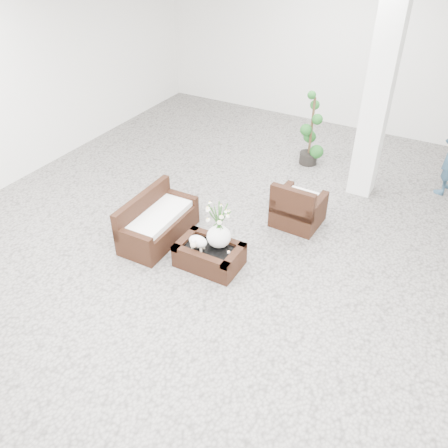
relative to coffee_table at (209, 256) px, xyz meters
The scene contains 9 objects.
ground 0.37m from the coffee_table, 69.23° to the left, with size 11.00×11.00×0.00m, color gray.
column 3.74m from the coffee_table, 67.04° to the left, with size 0.40×0.40×3.50m, color white.
coffee_table is the anchor object (origin of this frame).
sheep_figurine 0.30m from the coffee_table, 140.19° to the right, with size 0.28×0.23×0.21m, color white.
planter_narcissus 0.57m from the coffee_table, 45.00° to the left, with size 0.44×0.44×0.80m, color white, non-canonical shape.
tealight 0.35m from the coffee_table, ahead, with size 0.04×0.04×0.03m, color white.
armchair 1.76m from the coffee_table, 66.18° to the left, with size 0.72×0.69×0.77m, color #321A0E.
loveseat 1.04m from the coffee_table, 169.94° to the left, with size 1.33×0.64×0.71m, color #321A0E.
topiary 3.68m from the coffee_table, 88.08° to the left, with size 0.38×0.38×1.44m, color #164717, non-canonical shape.
Camera 1 is at (2.57, -4.74, 4.34)m, focal length 37.47 mm.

